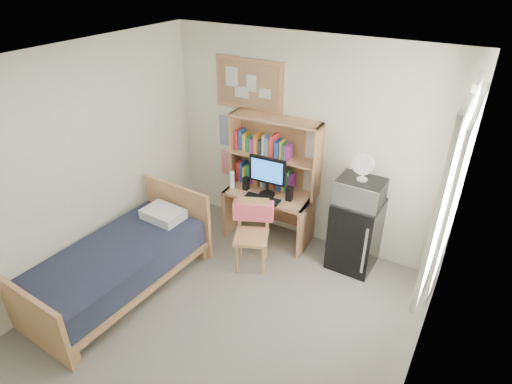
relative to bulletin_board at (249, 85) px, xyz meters
The scene contains 25 objects.
floor 2.95m from the bulletin_board, 69.48° to the right, with size 3.60×4.20×0.02m, color gray.
ceiling 2.33m from the bulletin_board, 69.48° to the right, with size 3.60×4.20×0.02m, color white.
wall_back 1.00m from the bulletin_board, ahead, with size 3.60×0.04×2.60m, color white.
wall_left 2.40m from the bulletin_board, 116.08° to the right, with size 0.04×4.20×2.60m, color white.
wall_right 3.37m from the bulletin_board, 38.93° to the right, with size 0.04×4.20×2.60m, color white.
window_unit 2.70m from the bulletin_board, 19.26° to the right, with size 0.10×1.40×1.70m, color white.
curtain_left 2.83m from the bulletin_board, 27.19° to the right, with size 0.04×0.55×1.70m, color silver.
curtain_right 2.57m from the bulletin_board, 10.96° to the right, with size 0.04×0.55×1.70m, color silver.
bulletin_board is the anchor object (origin of this frame).
poster_wave 0.74m from the bulletin_board, behind, with size 0.30×0.01×0.42m, color #27459F.
poster_japan 1.18m from the bulletin_board, behind, with size 0.28×0.01×0.36m, color red.
desk 1.67m from the bulletin_board, 31.75° to the right, with size 1.09×0.54×0.68m, color tan.
desk_chair 1.84m from the bulletin_board, 57.94° to the right, with size 0.43×0.43×0.85m, color tan.
mini_fridge 2.20m from the bulletin_board, ahead, with size 0.52×0.52×0.88m, color black.
bed 2.64m from the bulletin_board, 104.03° to the right, with size 0.97×1.95×0.54m, color #1C2033.
hutch 0.90m from the bulletin_board, 16.59° to the right, with size 1.15×0.29×0.94m, color tan.
monitor 1.14m from the bulletin_board, 36.64° to the right, with size 0.48×0.04×0.51m, color black.
keyboard 1.40m from the bulletin_board, 45.80° to the right, with size 0.45×0.14×0.02m, color black.
speaker_left 1.22m from the bulletin_board, 65.71° to the right, with size 0.07×0.07×0.17m, color black.
speaker_right 1.42m from the bulletin_board, 23.22° to the right, with size 0.07×0.07×0.18m, color black.
water_bottle 1.20m from the bulletin_board, 92.03° to the right, with size 0.07×0.07×0.23m, color white.
hoodie 1.53m from the bulletin_board, 55.98° to the right, with size 0.48×0.15×0.23m, color #FF6171.
microwave 1.86m from the bulletin_board, ahead, with size 0.50×0.38×0.29m, color silver.
desk_fan 1.74m from the bulletin_board, ahead, with size 0.24×0.24×0.30m, color white.
pillow 1.88m from the bulletin_board, 110.18° to the right, with size 0.48×0.34×0.12m, color white.
Camera 1 is at (1.91, -2.34, 3.35)m, focal length 30.00 mm.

